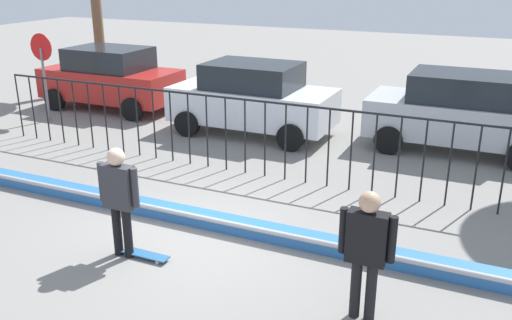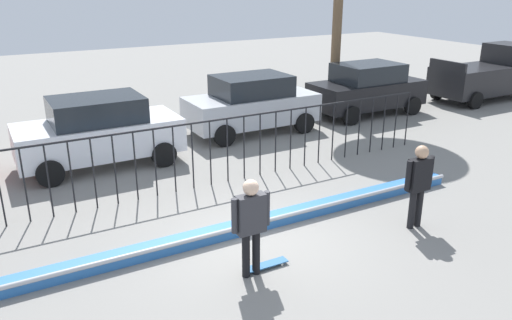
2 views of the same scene
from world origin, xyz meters
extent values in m
plane|color=gray|center=(0.00, 0.00, 0.00)|extent=(60.00, 60.00, 0.00)
cube|color=#2D6BB7|center=(0.00, 0.41, 0.11)|extent=(11.00, 0.36, 0.22)
cylinder|color=#B2B2B7|center=(0.00, 0.23, 0.22)|extent=(11.00, 0.09, 0.09)
cylinder|color=black|center=(-7.00, 3.02, 0.83)|extent=(0.04, 0.04, 1.66)
cylinder|color=black|center=(-6.53, 3.02, 0.83)|extent=(0.04, 0.04, 1.66)
cylinder|color=black|center=(-6.07, 3.02, 0.83)|extent=(0.04, 0.04, 1.66)
cylinder|color=black|center=(-5.60, 3.02, 0.83)|extent=(0.04, 0.04, 1.66)
cylinder|color=black|center=(-5.13, 3.02, 0.83)|extent=(0.04, 0.04, 1.66)
cylinder|color=black|center=(-4.67, 3.02, 0.83)|extent=(0.04, 0.04, 1.66)
cylinder|color=black|center=(-4.20, 3.02, 0.83)|extent=(0.04, 0.04, 1.66)
cylinder|color=black|center=(-3.73, 3.02, 0.83)|extent=(0.04, 0.04, 1.66)
cylinder|color=black|center=(-3.27, 3.02, 0.83)|extent=(0.04, 0.04, 1.66)
cylinder|color=black|center=(-2.80, 3.02, 0.83)|extent=(0.04, 0.04, 1.66)
cylinder|color=black|center=(-2.33, 3.02, 0.83)|extent=(0.04, 0.04, 1.66)
cylinder|color=black|center=(-1.87, 3.02, 0.83)|extent=(0.04, 0.04, 1.66)
cylinder|color=black|center=(-1.40, 3.02, 0.83)|extent=(0.04, 0.04, 1.66)
cylinder|color=black|center=(-0.93, 3.02, 0.83)|extent=(0.04, 0.04, 1.66)
cylinder|color=black|center=(-0.47, 3.02, 0.83)|extent=(0.04, 0.04, 1.66)
cylinder|color=black|center=(0.00, 3.02, 0.83)|extent=(0.04, 0.04, 1.66)
cylinder|color=black|center=(0.47, 3.02, 0.83)|extent=(0.04, 0.04, 1.66)
cylinder|color=black|center=(0.93, 3.02, 0.83)|extent=(0.04, 0.04, 1.66)
cylinder|color=black|center=(1.40, 3.02, 0.83)|extent=(0.04, 0.04, 1.66)
cylinder|color=black|center=(1.87, 3.02, 0.83)|extent=(0.04, 0.04, 1.66)
cylinder|color=black|center=(2.33, 3.02, 0.83)|extent=(0.04, 0.04, 1.66)
cylinder|color=black|center=(2.80, 3.02, 0.83)|extent=(0.04, 0.04, 1.66)
cylinder|color=black|center=(3.27, 3.02, 0.83)|extent=(0.04, 0.04, 1.66)
cylinder|color=black|center=(3.73, 3.02, 0.83)|extent=(0.04, 0.04, 1.66)
cylinder|color=black|center=(4.20, 3.02, 0.83)|extent=(0.04, 0.04, 1.66)
cylinder|color=black|center=(4.67, 3.02, 0.83)|extent=(0.04, 0.04, 1.66)
cube|color=black|center=(0.00, 3.02, 1.64)|extent=(14.00, 0.04, 0.04)
cylinder|color=black|center=(-0.72, -1.06, 0.41)|extent=(0.14, 0.14, 0.83)
cylinder|color=black|center=(-0.53, -1.06, 0.41)|extent=(0.14, 0.14, 0.83)
cube|color=#333338|center=(-0.62, -1.06, 1.17)|extent=(0.50, 0.22, 0.68)
sphere|color=beige|center=(-0.62, -1.06, 1.64)|extent=(0.27, 0.27, 0.27)
cylinder|color=#333338|center=(-0.93, -1.06, 1.20)|extent=(0.11, 0.11, 0.61)
cylinder|color=#333338|center=(-0.32, -1.06, 1.20)|extent=(0.11, 0.11, 0.61)
cube|color=#26598C|center=(-0.27, -1.00, 0.06)|extent=(0.80, 0.20, 0.02)
cylinder|color=silver|center=(0.00, -0.92, 0.03)|extent=(0.05, 0.03, 0.05)
cylinder|color=silver|center=(0.00, -1.07, 0.03)|extent=(0.05, 0.03, 0.05)
cylinder|color=silver|center=(-0.54, -0.92, 0.03)|extent=(0.05, 0.03, 0.05)
cylinder|color=silver|center=(-0.54, -1.07, 0.03)|extent=(0.05, 0.03, 0.05)
cylinder|color=black|center=(3.09, -1.11, 0.41)|extent=(0.14, 0.14, 0.82)
cylinder|color=black|center=(3.29, -1.11, 0.41)|extent=(0.14, 0.14, 0.82)
cube|color=black|center=(3.19, -1.11, 1.16)|extent=(0.50, 0.21, 0.68)
sphere|color=tan|center=(3.19, -1.11, 1.64)|extent=(0.27, 0.27, 0.27)
cylinder|color=black|center=(2.88, -1.11, 1.20)|extent=(0.11, 0.11, 0.61)
cylinder|color=black|center=(3.49, -1.11, 1.20)|extent=(0.11, 0.11, 0.61)
cube|color=#B2231E|center=(-6.74, 6.44, 0.79)|extent=(4.30, 1.90, 0.90)
cube|color=#1E2328|center=(-6.74, 6.44, 1.57)|extent=(2.37, 1.71, 0.66)
cylinder|color=black|center=(-5.28, 7.39, 0.34)|extent=(0.68, 0.22, 0.68)
cylinder|color=black|center=(-5.28, 5.49, 0.34)|extent=(0.68, 0.22, 0.68)
cylinder|color=black|center=(-8.20, 7.39, 0.34)|extent=(0.68, 0.22, 0.68)
cylinder|color=black|center=(-8.20, 5.49, 0.34)|extent=(0.68, 0.22, 0.68)
cube|color=silver|center=(-1.57, 5.79, 0.79)|extent=(4.30, 1.90, 0.90)
cube|color=#1E2328|center=(-1.57, 5.79, 1.57)|extent=(2.37, 1.71, 0.66)
cylinder|color=black|center=(-0.11, 6.74, 0.34)|extent=(0.68, 0.22, 0.68)
cylinder|color=black|center=(-0.11, 4.84, 0.34)|extent=(0.68, 0.22, 0.68)
cylinder|color=black|center=(-3.04, 6.74, 0.34)|extent=(0.68, 0.22, 0.68)
cylinder|color=black|center=(-3.04, 4.84, 0.34)|extent=(0.68, 0.22, 0.68)
cube|color=#B7BABF|center=(3.56, 6.57, 0.79)|extent=(4.30, 1.90, 0.90)
cube|color=#1E2328|center=(3.56, 6.57, 1.57)|extent=(2.37, 1.71, 0.66)
cylinder|color=black|center=(2.10, 7.52, 0.34)|extent=(0.68, 0.22, 0.68)
cylinder|color=black|center=(2.10, 5.62, 0.34)|extent=(0.68, 0.22, 0.68)
cylinder|color=slate|center=(-7.50, 4.49, 1.05)|extent=(0.07, 0.07, 2.10)
cylinder|color=red|center=(-7.50, 4.51, 2.12)|extent=(0.76, 0.02, 0.76)
cylinder|color=brown|center=(-8.90, 8.64, 2.76)|extent=(0.36, 0.36, 5.51)
camera|label=1|loc=(4.49, -7.25, 4.36)|focal=39.02mm
camera|label=2|loc=(-4.28, -7.81, 4.88)|focal=35.75mm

